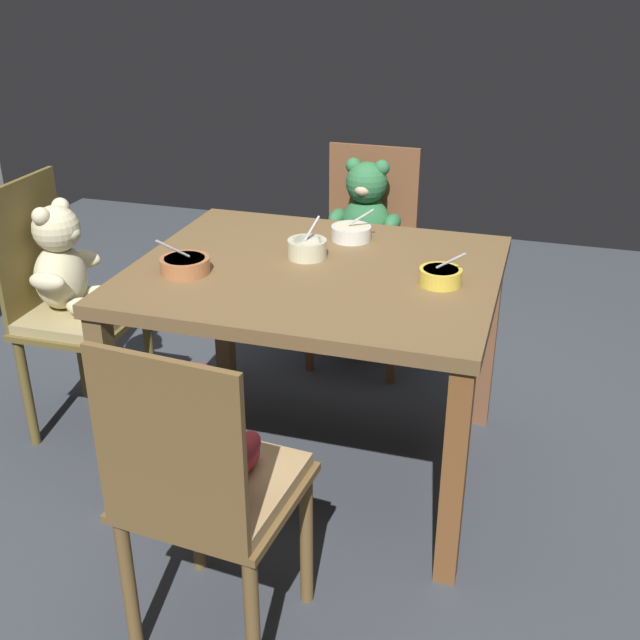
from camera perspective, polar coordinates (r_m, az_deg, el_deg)
ground_plane at (r=2.81m, az=-0.30°, el=-10.61°), size 5.20×5.20×0.04m
dining_table at (r=2.48m, az=-0.34°, el=1.92°), size 1.14×0.95×0.74m
teddy_chair_far_center at (r=3.25m, az=3.30°, el=6.42°), size 0.42×0.37×0.91m
teddy_chair_near_left at (r=2.88m, az=-18.11°, el=2.48°), size 0.37×0.42×0.94m
teddy_chair_near_front at (r=1.87m, az=-8.49°, el=-10.67°), size 0.43×0.42×0.90m
porridge_bowl_terracotta_near_left at (r=2.43m, az=-9.91°, el=4.02°), size 0.15×0.15×0.12m
porridge_bowl_white_far_center at (r=2.68m, az=2.31°, el=6.44°), size 0.15×0.14×0.12m
porridge_bowl_cream_center at (r=2.51m, az=-0.96°, el=5.31°), size 0.13×0.13×0.12m
porridge_bowl_yellow_near_right at (r=2.33m, az=8.85°, el=3.21°), size 0.14×0.13×0.11m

